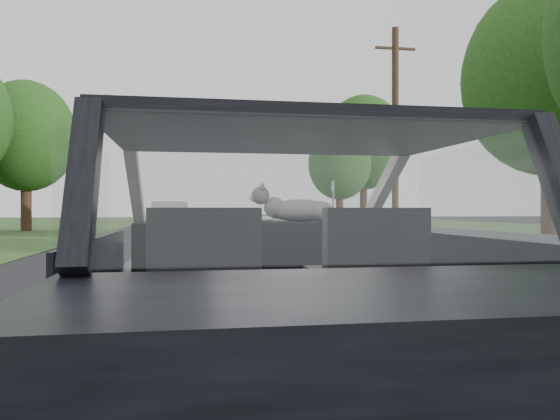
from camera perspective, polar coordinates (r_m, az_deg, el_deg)
name	(u,v)px	position (r m, az deg, el deg)	size (l,w,h in m)	color
ground	(278,414)	(3.08, -0.19, -20.50)	(140.00, 140.00, 0.00)	black
subject_car	(278,277)	(2.90, -0.19, -6.99)	(1.80, 4.00, 1.45)	black
dashboard	(262,245)	(3.51, -1.91, -3.71)	(1.58, 0.45, 0.30)	black
driver_seat	(204,253)	(2.56, -7.97, -4.46)	(0.50, 0.72, 0.42)	black
passenger_seat	(369,251)	(2.71, 9.26, -4.21)	(0.50, 0.72, 0.42)	black
steering_wheel	(200,237)	(3.18, -8.34, -2.84)	(0.36, 0.36, 0.04)	black
cat	(300,209)	(3.54, 2.10, 0.11)	(0.57, 0.18, 0.25)	slate
guardrail	(382,229)	(13.71, 10.57, -1.99)	(0.05, 90.00, 0.32)	#929598
other_car	(170,218)	(23.88, -11.46, -0.80)	(1.69, 4.27, 1.40)	silver
highway_sign	(333,204)	(29.85, 5.58, 0.58)	(0.11, 1.06, 2.65)	#1A622F
utility_pole	(395,132)	(22.82, 11.96, 8.02)	(0.27, 0.27, 8.44)	brown
tree_1	(550,116)	(17.86, 26.40, 8.77)	(4.98, 4.98, 7.54)	#184214
tree_2	(340,178)	(35.22, 6.25, 3.35)	(4.05, 4.05, 6.13)	#184214
tree_3	(364,161)	(41.69, 8.72, 5.08)	(6.19, 6.19, 9.38)	#184214
tree_6	(26,158)	(29.39, -25.00, 4.95)	(4.71, 4.71, 7.13)	#184214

